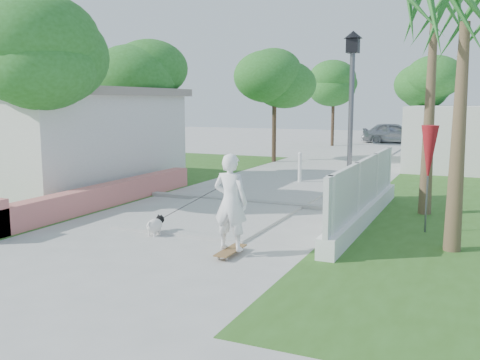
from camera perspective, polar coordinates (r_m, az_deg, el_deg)
The scene contains 20 objects.
ground at distance 9.76m, azimuth -13.40°, elevation -8.49°, with size 90.00×90.00×0.00m, color #B7B7B2.
path_strip at distance 28.10m, azimuth 12.26°, elevation 2.54°, with size 3.20×36.00×0.06m, color #B7B7B2.
curb at distance 14.81m, azimuth 0.87°, elevation -2.30°, with size 6.50×0.25×0.10m, color #999993.
grass_left at distance 20.17m, azimuth -15.36°, elevation 0.13°, with size 8.00×20.00×0.01m, color #315D1D.
pink_wall at distance 14.40m, azimuth -15.26°, elevation -1.84°, with size 0.45×8.20×0.80m.
house_left at distance 19.22m, azimuth -21.66°, elevation 4.33°, with size 8.40×7.40×3.23m.
lattice_fence at distance 12.79m, azimuth 13.19°, elevation -1.98°, with size 0.35×7.00×1.50m.
street_lamp at distance 13.18m, azimuth 11.74°, elevation 6.61°, with size 0.44×0.44×4.44m.
bollard at distance 18.37m, azimuth 6.40°, elevation 1.41°, with size 0.14×0.14×1.09m.
patio_umbrella at distance 11.95m, azimuth 19.50°, elevation 2.58°, with size 0.36×0.36×2.30m.
tree_left_near at distance 14.59m, azimuth -20.93°, elevation 11.88°, with size 3.60×3.60×5.28m.
tree_left_mid at distance 19.44m, azimuth -11.33°, elevation 10.29°, with size 3.20×3.20×4.85m.
tree_path_left at distance 24.95m, azimuth 3.73°, elevation 10.72°, with size 3.40×3.40×5.23m.
tree_path_right at distance 27.47m, azimuth 19.15°, elevation 9.38°, with size 3.00×3.00×4.79m.
tree_path_far at distance 34.44m, azimuth 9.98°, elevation 9.96°, with size 3.20×3.20×5.17m.
palm_far at distance 14.01m, azimuth 19.96°, elevation 14.82°, with size 1.80×1.80×5.30m.
palm_near at distance 10.63m, azimuth 22.82°, elevation 14.01°, with size 1.80×1.80×4.70m.
skateboarder at distance 10.38m, azimuth -4.56°, elevation -2.59°, with size 2.41×1.36×1.88m.
dog at distance 11.42m, azimuth -9.01°, elevation -4.72°, with size 0.28×0.61×0.42m.
parked_car at distance 37.13m, azimuth 16.11°, elevation 4.84°, with size 1.69×4.19×1.43m, color #A2A3A9.
Camera 1 is at (5.76, -7.36, 2.79)m, focal length 40.00 mm.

